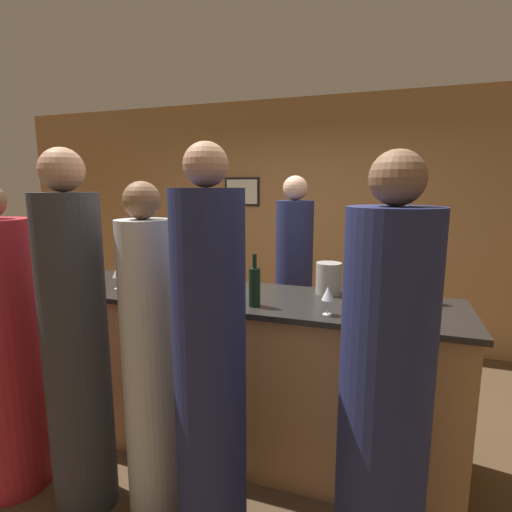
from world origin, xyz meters
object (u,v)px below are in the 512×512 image
(guest_2, at_px, (76,349))
(ice_bucket, at_px, (329,278))
(wine_bottle_1, at_px, (255,286))
(guest_1, at_px, (210,370))
(bartender, at_px, (293,296))
(guest_4, at_px, (150,363))
(guest_3, at_px, (4,354))
(guest_0, at_px, (384,400))
(wine_bottle_0, at_px, (423,283))

(guest_2, distance_m, ice_bucket, 1.58)
(wine_bottle_1, relative_size, ice_bucket, 1.52)
(guest_1, height_order, guest_2, same)
(bartender, height_order, guest_4, bartender)
(guest_3, relative_size, guest_4, 1.00)
(ice_bucket, bearing_deg, guest_4, -132.66)
(guest_4, distance_m, ice_bucket, 1.25)
(guest_4, bearing_deg, guest_3, -171.47)
(wine_bottle_1, distance_m, ice_bucket, 0.57)
(guest_0, bearing_deg, wine_bottle_1, 146.45)
(guest_0, bearing_deg, guest_2, -177.80)
(guest_0, height_order, wine_bottle_0, guest_0)
(guest_0, distance_m, guest_3, 2.11)
(guest_0, distance_m, guest_4, 1.21)
(guest_0, relative_size, guest_1, 0.97)
(guest_0, xyz_separation_m, guest_3, (-2.11, -0.08, -0.06))
(wine_bottle_0, distance_m, ice_bucket, 0.58)
(guest_2, bearing_deg, wine_bottle_1, 34.68)
(bartender, distance_m, guest_3, 2.09)
(bartender, height_order, wine_bottle_0, bartender)
(guest_3, xyz_separation_m, ice_bucket, (1.72, 1.02, 0.36))
(guest_3, xyz_separation_m, wine_bottle_0, (2.30, 1.00, 0.38))
(guest_4, bearing_deg, wine_bottle_0, 31.70)
(guest_1, height_order, wine_bottle_1, guest_1)
(wine_bottle_1, bearing_deg, wine_bottle_0, 23.07)
(guest_0, height_order, wine_bottle_1, guest_0)
(bartender, distance_m, guest_0, 1.70)
(guest_1, distance_m, guest_2, 0.80)
(bartender, relative_size, guest_0, 0.97)
(guest_1, height_order, guest_4, guest_1)
(bartender, bearing_deg, ice_bucket, 122.95)
(bartender, xyz_separation_m, guest_3, (-1.34, -1.60, -0.05))
(guest_1, xyz_separation_m, guest_4, (-0.41, 0.11, -0.07))
(guest_4, bearing_deg, wine_bottle_1, 45.89)
(guest_3, distance_m, guest_4, 0.91)
(bartender, height_order, guest_2, guest_2)
(guest_2, bearing_deg, wine_bottle_0, 28.77)
(wine_bottle_1, bearing_deg, bartender, 90.13)
(guest_3, distance_m, wine_bottle_0, 2.53)
(guest_0, distance_m, ice_bucket, 1.06)
(guest_1, relative_size, guest_3, 1.10)
(bartender, xyz_separation_m, guest_2, (-0.82, -1.58, 0.05))
(guest_2, bearing_deg, bartender, 62.51)
(guest_2, distance_m, guest_3, 0.53)
(guest_0, height_order, guest_2, guest_2)
(guest_3, xyz_separation_m, wine_bottle_1, (1.34, 0.59, 0.38))
(guest_1, relative_size, guest_4, 1.09)
(guest_3, bearing_deg, ice_bucket, 30.75)
(guest_1, bearing_deg, wine_bottle_1, 87.01)
(wine_bottle_0, bearing_deg, guest_1, -135.39)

